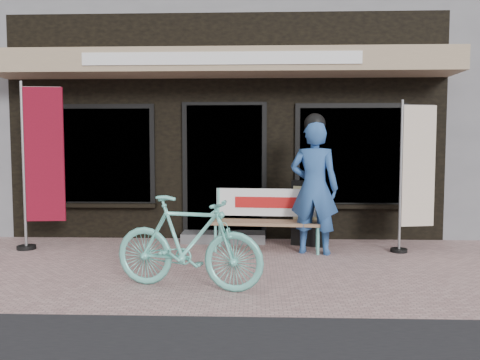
{
  "coord_description": "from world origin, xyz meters",
  "views": [
    {
      "loc": [
        0.52,
        -5.5,
        1.5
      ],
      "look_at": [
        0.29,
        0.7,
        1.05
      ],
      "focal_mm": 35.0,
      "sensor_mm": 36.0,
      "label": 1
    }
  ],
  "objects_px": {
    "bench": "(267,214)",
    "person": "(314,185)",
    "menu_stand": "(308,213)",
    "nobori_red": "(41,163)",
    "nobori_cream": "(415,174)",
    "bicycle": "(188,243)"
  },
  "relations": [
    {
      "from": "bench",
      "to": "person",
      "type": "distance_m",
      "value": 0.82
    },
    {
      "from": "person",
      "to": "menu_stand",
      "type": "distance_m",
      "value": 0.66
    },
    {
      "from": "person",
      "to": "nobori_red",
      "type": "xyz_separation_m",
      "value": [
        -3.91,
        0.13,
        0.29
      ]
    },
    {
      "from": "bench",
      "to": "menu_stand",
      "type": "xyz_separation_m",
      "value": [
        0.61,
        0.24,
        -0.01
      ]
    },
    {
      "from": "person",
      "to": "nobori_cream",
      "type": "height_order",
      "value": "nobori_cream"
    },
    {
      "from": "person",
      "to": "bicycle",
      "type": "height_order",
      "value": "person"
    },
    {
      "from": "nobori_cream",
      "to": "menu_stand",
      "type": "height_order",
      "value": "nobori_cream"
    },
    {
      "from": "menu_stand",
      "to": "bicycle",
      "type": "bearing_deg",
      "value": -102.52
    },
    {
      "from": "bench",
      "to": "bicycle",
      "type": "relative_size",
      "value": 1.01
    },
    {
      "from": "person",
      "to": "nobori_cream",
      "type": "bearing_deg",
      "value": 21.39
    },
    {
      "from": "bench",
      "to": "nobori_cream",
      "type": "height_order",
      "value": "nobori_cream"
    },
    {
      "from": "nobori_cream",
      "to": "person",
      "type": "bearing_deg",
      "value": 176.07
    },
    {
      "from": "bicycle",
      "to": "menu_stand",
      "type": "height_order",
      "value": "menu_stand"
    },
    {
      "from": "person",
      "to": "nobori_red",
      "type": "relative_size",
      "value": 0.8
    },
    {
      "from": "nobori_cream",
      "to": "menu_stand",
      "type": "xyz_separation_m",
      "value": [
        -1.47,
        0.31,
        -0.6
      ]
    },
    {
      "from": "nobori_red",
      "to": "menu_stand",
      "type": "bearing_deg",
      "value": -0.97
    },
    {
      "from": "bicycle",
      "to": "person",
      "type": "bearing_deg",
      "value": -28.44
    },
    {
      "from": "nobori_red",
      "to": "menu_stand",
      "type": "xyz_separation_m",
      "value": [
        3.88,
        0.34,
        -0.75
      ]
    },
    {
      "from": "bench",
      "to": "nobori_cream",
      "type": "bearing_deg",
      "value": 3.13
    },
    {
      "from": "nobori_cream",
      "to": "bench",
      "type": "bearing_deg",
      "value": 167.67
    },
    {
      "from": "menu_stand",
      "to": "bench",
      "type": "bearing_deg",
      "value": -136.56
    },
    {
      "from": "person",
      "to": "nobori_cream",
      "type": "xyz_separation_m",
      "value": [
        1.44,
        0.16,
        0.15
      ]
    }
  ]
}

